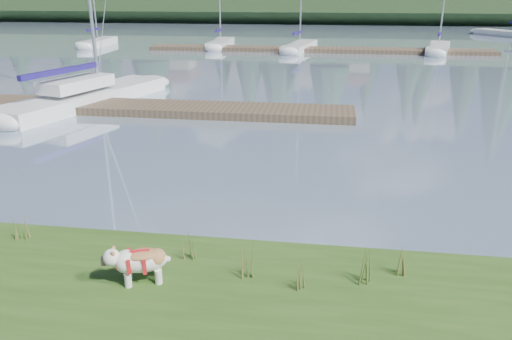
# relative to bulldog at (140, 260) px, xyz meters

# --- Properties ---
(ground) EXTENTS (200.00, 200.00, 0.00)m
(ground) POSITION_rel_bulldog_xyz_m (-0.36, 33.05, -0.71)
(ground) COLOR #8194AC
(ground) RESTS_ON ground
(ridge) EXTENTS (200.00, 20.00, 5.00)m
(ridge) POSITION_rel_bulldog_xyz_m (-0.36, 76.05, 1.79)
(ridge) COLOR black
(ridge) RESTS_ON ground
(bulldog) EXTENTS (0.99, 0.62, 0.58)m
(bulldog) POSITION_rel_bulldog_xyz_m (0.00, 0.00, 0.00)
(bulldog) COLOR silver
(bulldog) RESTS_ON bank
(sailboat_main) EXTENTS (4.52, 9.61, 13.56)m
(sailboat_main) POSITION_rel_bulldog_xyz_m (-6.98, 13.55, -0.29)
(sailboat_main) COLOR silver
(sailboat_main) RESTS_ON ground
(dock_near) EXTENTS (16.00, 2.00, 0.30)m
(dock_near) POSITION_rel_bulldog_xyz_m (-4.36, 12.05, -0.56)
(dock_near) COLOR #4C3D2C
(dock_near) RESTS_ON ground
(dock_far) EXTENTS (26.00, 2.20, 0.30)m
(dock_far) POSITION_rel_bulldog_xyz_m (1.64, 33.05, -0.56)
(dock_far) COLOR #4C3D2C
(dock_far) RESTS_ON ground
(sailboat_bg_0) EXTENTS (1.65, 6.61, 9.67)m
(sailboat_bg_0) POSITION_rel_bulldog_xyz_m (-16.72, 34.97, -0.39)
(sailboat_bg_0) COLOR silver
(sailboat_bg_0) RESTS_ON ground
(sailboat_bg_1) EXTENTS (1.62, 6.98, 10.46)m
(sailboat_bg_1) POSITION_rel_bulldog_xyz_m (-6.34, 35.62, -0.38)
(sailboat_bg_1) COLOR silver
(sailboat_bg_1) RESTS_ON ground
(sailboat_bg_2) EXTENTS (2.68, 7.45, 11.05)m
(sailboat_bg_2) POSITION_rel_bulldog_xyz_m (0.37, 34.28, -0.38)
(sailboat_bg_2) COLOR silver
(sailboat_bg_2) RESTS_ON ground
(sailboat_bg_3) EXTENTS (3.09, 7.37, 10.72)m
(sailboat_bg_3) POSITION_rel_bulldog_xyz_m (10.89, 34.72, -0.39)
(sailboat_bg_3) COLOR silver
(sailboat_bg_3) RESTS_ON ground
(sailboat_bg_5) EXTENTS (6.40, 8.68, 12.93)m
(sailboat_bg_5) POSITION_rel_bulldog_xyz_m (20.07, 49.09, -0.40)
(sailboat_bg_5) COLOR silver
(sailboat_bg_5) RESTS_ON ground
(weed_0) EXTENTS (0.17, 0.14, 0.56)m
(weed_0) POSITION_rel_bulldog_xyz_m (0.52, 0.76, -0.13)
(weed_0) COLOR #475B23
(weed_0) RESTS_ON bank
(weed_1) EXTENTS (0.17, 0.14, 0.57)m
(weed_1) POSITION_rel_bulldog_xyz_m (1.54, 0.37, -0.12)
(weed_1) COLOR #475B23
(weed_1) RESTS_ON bank
(weed_2) EXTENTS (0.17, 0.14, 0.65)m
(weed_2) POSITION_rel_bulldog_xyz_m (3.37, 0.46, -0.09)
(weed_2) COLOR #475B23
(weed_2) RESTS_ON bank
(weed_3) EXTENTS (0.17, 0.14, 0.51)m
(weed_3) POSITION_rel_bulldog_xyz_m (-2.58, 0.99, -0.15)
(weed_3) COLOR #475B23
(weed_3) RESTS_ON bank
(weed_4) EXTENTS (0.17, 0.14, 0.51)m
(weed_4) POSITION_rel_bulldog_xyz_m (2.39, 0.18, -0.15)
(weed_4) COLOR #475B23
(weed_4) RESTS_ON bank
(weed_5) EXTENTS (0.17, 0.14, 0.61)m
(weed_5) POSITION_rel_bulldog_xyz_m (3.90, 0.78, -0.11)
(weed_5) COLOR #475B23
(weed_5) RESTS_ON bank
(mud_lip) EXTENTS (60.00, 0.50, 0.14)m
(mud_lip) POSITION_rel_bulldog_xyz_m (-0.36, 1.45, -0.64)
(mud_lip) COLOR #33281C
(mud_lip) RESTS_ON ground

